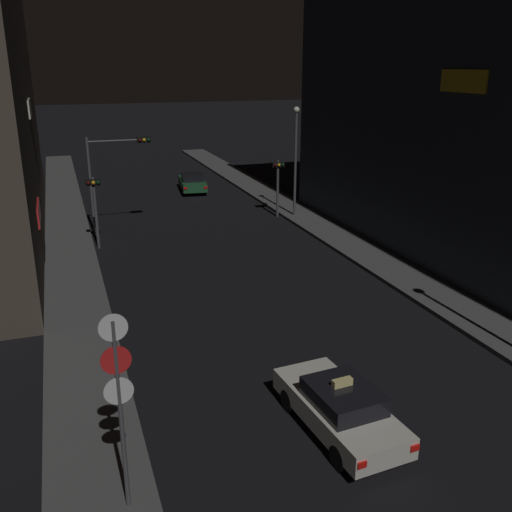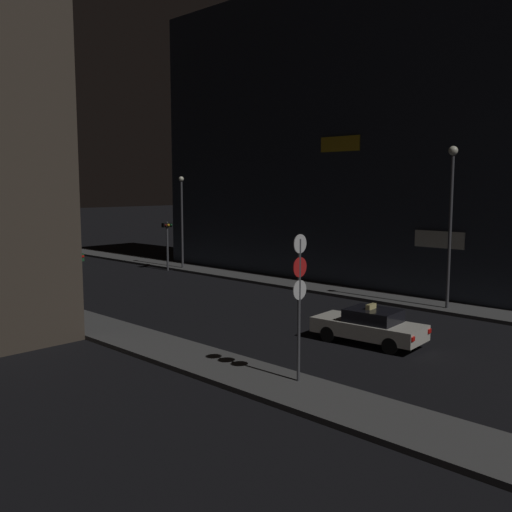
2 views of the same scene
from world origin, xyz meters
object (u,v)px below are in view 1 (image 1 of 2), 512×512
(street_lamp_far_block, at_px, (296,152))
(sign_pole_left, at_px, (119,394))
(traffic_light_left_kerb, at_px, (95,198))
(traffic_light_right_kerb, at_px, (278,177))
(traffic_light_overhead, at_px, (113,165))
(far_car, at_px, (192,182))
(taxi, at_px, (340,407))

(street_lamp_far_block, bearing_deg, sign_pole_left, -120.88)
(sign_pole_left, height_order, street_lamp_far_block, street_lamp_far_block)
(traffic_light_left_kerb, bearing_deg, traffic_light_right_kerb, 15.20)
(traffic_light_overhead, xyz_separation_m, sign_pole_left, (-2.22, -22.46, -1.01))
(far_car, distance_m, traffic_light_right_kerb, 10.21)
(traffic_light_right_kerb, relative_size, street_lamp_far_block, 0.54)
(far_car, height_order, traffic_light_right_kerb, traffic_light_right_kerb)
(sign_pole_left, bearing_deg, traffic_light_right_kerb, 61.53)
(taxi, distance_m, traffic_light_left_kerb, 19.46)
(traffic_light_left_kerb, bearing_deg, far_car, 57.20)
(traffic_light_right_kerb, bearing_deg, traffic_light_overhead, -177.02)
(traffic_light_left_kerb, bearing_deg, traffic_light_overhead, 63.71)
(traffic_light_left_kerb, bearing_deg, sign_pole_left, -92.69)
(taxi, bearing_deg, traffic_light_right_kerb, 72.91)
(far_car, relative_size, traffic_light_overhead, 0.82)
(taxi, bearing_deg, street_lamp_far_block, 70.19)
(traffic_light_overhead, bearing_deg, taxi, -80.62)
(traffic_light_left_kerb, height_order, traffic_light_right_kerb, traffic_light_left_kerb)
(sign_pole_left, relative_size, street_lamp_far_block, 0.68)
(far_car, relative_size, sign_pole_left, 1.00)
(far_car, bearing_deg, taxi, -95.99)
(sign_pole_left, bearing_deg, traffic_light_overhead, 84.36)
(taxi, relative_size, traffic_light_overhead, 0.82)
(traffic_light_right_kerb, height_order, sign_pole_left, sign_pole_left)
(taxi, xyz_separation_m, street_lamp_far_block, (7.68, 21.33, 3.50))
(far_car, bearing_deg, traffic_light_left_kerb, -122.80)
(street_lamp_far_block, bearing_deg, traffic_light_left_kerb, -168.30)
(traffic_light_right_kerb, bearing_deg, sign_pole_left, -118.47)
(traffic_light_left_kerb, xyz_separation_m, street_lamp_far_block, (12.49, 2.59, 1.48))
(traffic_light_overhead, xyz_separation_m, traffic_light_right_kerb, (10.25, 0.53, -1.39))
(far_car, bearing_deg, street_lamp_far_block, -66.20)
(traffic_light_overhead, height_order, traffic_light_left_kerb, traffic_light_overhead)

